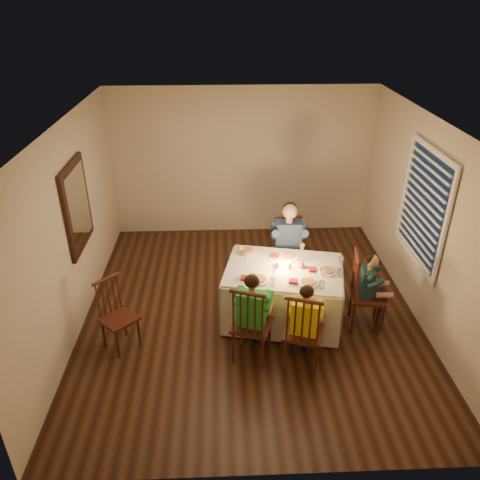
{
  "coord_description": "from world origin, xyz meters",
  "views": [
    {
      "loc": [
        -0.36,
        -5.26,
        3.96
      ],
      "look_at": [
        -0.13,
        0.15,
        1.04
      ],
      "focal_mm": 35.0,
      "sensor_mm": 36.0,
      "label": 1
    }
  ],
  "objects_px": {
    "chair_extra": "(123,346)",
    "adult": "(286,284)",
    "chair_adult": "(286,284)",
    "child_yellow": "(301,363)",
    "chair_near_right": "(301,363)",
    "child_green": "(251,356)",
    "chair_end": "(363,325)",
    "serving_bowl": "(247,252)",
    "chair_near_left": "(251,356)",
    "dining_table": "(283,283)",
    "child_teal": "(363,325)"
  },
  "relations": [
    {
      "from": "chair_end",
      "to": "child_green",
      "type": "xyz_separation_m",
      "value": [
        -1.53,
        -0.54,
        0.0
      ]
    },
    {
      "from": "chair_end",
      "to": "chair_extra",
      "type": "height_order",
      "value": "chair_end"
    },
    {
      "from": "chair_extra",
      "to": "child_yellow",
      "type": "height_order",
      "value": "child_yellow"
    },
    {
      "from": "dining_table",
      "to": "serving_bowl",
      "type": "relative_size",
      "value": 8.43
    },
    {
      "from": "child_yellow",
      "to": "child_teal",
      "type": "height_order",
      "value": "child_yellow"
    },
    {
      "from": "adult",
      "to": "child_yellow",
      "type": "height_order",
      "value": "adult"
    },
    {
      "from": "adult",
      "to": "chair_near_right",
      "type": "bearing_deg",
      "value": -89.3
    },
    {
      "from": "chair_extra",
      "to": "child_green",
      "type": "bearing_deg",
      "value": -54.04
    },
    {
      "from": "dining_table",
      "to": "child_yellow",
      "type": "xyz_separation_m",
      "value": [
        0.13,
        -0.9,
        -0.56
      ]
    },
    {
      "from": "chair_end",
      "to": "chair_near_right",
      "type": "bearing_deg",
      "value": 135.64
    },
    {
      "from": "chair_adult",
      "to": "child_yellow",
      "type": "bearing_deg",
      "value": -89.3
    },
    {
      "from": "chair_extra",
      "to": "child_green",
      "type": "relative_size",
      "value": 0.79
    },
    {
      "from": "chair_near_left",
      "to": "chair_end",
      "type": "height_order",
      "value": "same"
    },
    {
      "from": "chair_near_right",
      "to": "chair_extra",
      "type": "relative_size",
      "value": 1.13
    },
    {
      "from": "chair_adult",
      "to": "dining_table",
      "type": "bearing_deg",
      "value": -99.5
    },
    {
      "from": "chair_near_left",
      "to": "chair_near_right",
      "type": "distance_m",
      "value": 0.61
    },
    {
      "from": "chair_adult",
      "to": "child_yellow",
      "type": "relative_size",
      "value": 0.94
    },
    {
      "from": "chair_near_left",
      "to": "chair_extra",
      "type": "distance_m",
      "value": 1.62
    },
    {
      "from": "child_yellow",
      "to": "serving_bowl",
      "type": "relative_size",
      "value": 5.65
    },
    {
      "from": "chair_extra",
      "to": "child_yellow",
      "type": "bearing_deg",
      "value": -55.68
    },
    {
      "from": "dining_table",
      "to": "chair_near_left",
      "type": "bearing_deg",
      "value": -110.06
    },
    {
      "from": "chair_end",
      "to": "chair_extra",
      "type": "distance_m",
      "value": 3.14
    },
    {
      "from": "dining_table",
      "to": "serving_bowl",
      "type": "distance_m",
      "value": 0.66
    },
    {
      "from": "chair_near_right",
      "to": "child_yellow",
      "type": "height_order",
      "value": "child_yellow"
    },
    {
      "from": "chair_near_left",
      "to": "child_teal",
      "type": "height_order",
      "value": "child_teal"
    },
    {
      "from": "chair_near_left",
      "to": "chair_adult",
      "type": "bearing_deg",
      "value": -93.1
    },
    {
      "from": "chair_end",
      "to": "child_green",
      "type": "height_order",
      "value": "child_green"
    },
    {
      "from": "adult",
      "to": "child_yellow",
      "type": "bearing_deg",
      "value": -89.3
    },
    {
      "from": "chair_end",
      "to": "serving_bowl",
      "type": "height_order",
      "value": "serving_bowl"
    },
    {
      "from": "serving_bowl",
      "to": "child_green",
      "type": "bearing_deg",
      "value": -89.95
    },
    {
      "from": "dining_table",
      "to": "chair_end",
      "type": "height_order",
      "value": "dining_table"
    },
    {
      "from": "chair_extra",
      "to": "adult",
      "type": "distance_m",
      "value": 2.57
    },
    {
      "from": "chair_adult",
      "to": "chair_end",
      "type": "distance_m",
      "value": 1.36
    },
    {
      "from": "child_green",
      "to": "chair_near_right",
      "type": "bearing_deg",
      "value": -176.17
    },
    {
      "from": "chair_near_left",
      "to": "child_teal",
      "type": "bearing_deg",
      "value": -141.78
    },
    {
      "from": "chair_end",
      "to": "adult",
      "type": "xyz_separation_m",
      "value": [
        -0.9,
        1.01,
        0.0
      ]
    },
    {
      "from": "chair_adult",
      "to": "chair_near_right",
      "type": "bearing_deg",
      "value": -89.3
    },
    {
      "from": "chair_near_right",
      "to": "child_green",
      "type": "relative_size",
      "value": 0.9
    },
    {
      "from": "chair_end",
      "to": "dining_table",
      "type": "bearing_deg",
      "value": 88.32
    },
    {
      "from": "chair_near_left",
      "to": "chair_end",
      "type": "xyz_separation_m",
      "value": [
        1.53,
        0.54,
        0.0
      ]
    },
    {
      "from": "chair_near_right",
      "to": "serving_bowl",
      "type": "bearing_deg",
      "value": -47.54
    },
    {
      "from": "chair_extra",
      "to": "adult",
      "type": "height_order",
      "value": "adult"
    },
    {
      "from": "chair_extra",
      "to": "serving_bowl",
      "type": "xyz_separation_m",
      "value": [
        1.6,
        0.88,
        0.81
      ]
    },
    {
      "from": "dining_table",
      "to": "chair_near_right",
      "type": "xyz_separation_m",
      "value": [
        0.13,
        -0.9,
        -0.56
      ]
    },
    {
      "from": "dining_table",
      "to": "chair_adult",
      "type": "bearing_deg",
      "value": 90.31
    },
    {
      "from": "child_yellow",
      "to": "chair_extra",
      "type": "bearing_deg",
      "value": 7.4
    },
    {
      "from": "serving_bowl",
      "to": "dining_table",
      "type": "bearing_deg",
      "value": -40.77
    },
    {
      "from": "dining_table",
      "to": "chair_end",
      "type": "xyz_separation_m",
      "value": [
        1.06,
        -0.2,
        -0.56
      ]
    },
    {
      "from": "child_green",
      "to": "child_yellow",
      "type": "xyz_separation_m",
      "value": [
        0.59,
        -0.16,
        0.0
      ]
    },
    {
      "from": "child_green",
      "to": "adult",
      "type": "bearing_deg",
      "value": -93.1
    }
  ]
}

